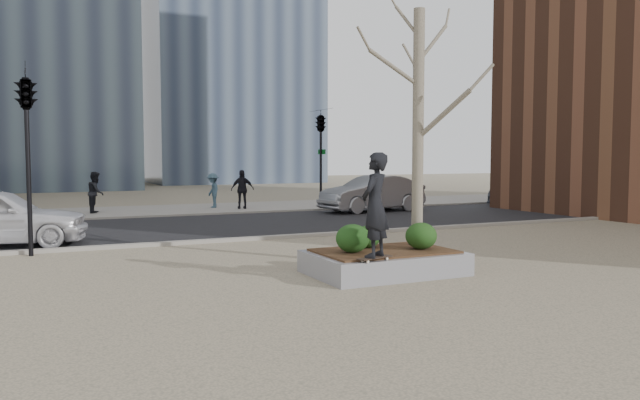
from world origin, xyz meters
name	(u,v)px	position (x,y,z in m)	size (l,w,h in m)	color
ground	(340,278)	(0.00, 0.00, 0.00)	(120.00, 120.00, 0.00)	gray
street	(207,226)	(0.00, 10.00, 0.01)	(60.00, 8.00, 0.02)	black
far_sidewalk	(165,210)	(0.00, 17.00, 0.01)	(60.00, 6.00, 0.02)	gray
planter	(384,263)	(1.00, 0.00, 0.23)	(3.00, 2.00, 0.45)	gray
planter_mulch	(384,251)	(1.00, 0.00, 0.47)	(2.70, 1.70, 0.04)	#382314
sycamore_tree	(419,90)	(2.00, 0.30, 3.79)	(2.80, 2.80, 6.60)	gray
shrub_left	(353,238)	(0.25, -0.04, 0.77)	(0.67, 0.67, 0.57)	#153D13
shrub_middle	(368,237)	(0.85, 0.41, 0.72)	(0.55, 0.55, 0.46)	#193611
shrub_right	(421,236)	(1.74, -0.23, 0.77)	(0.65, 0.65, 0.55)	#133410
skateboard	(375,259)	(0.26, -0.88, 0.49)	(0.78, 0.20, 0.07)	black
skateboarder	(375,205)	(0.26, -0.88, 1.50)	(0.71, 0.47, 1.94)	black
car_silver	(372,193)	(7.98, 12.52, 0.80)	(1.64, 4.71, 1.55)	gray
car_third	(527,189)	(17.10, 12.83, 0.76)	(2.06, 5.07, 1.47)	#545760
pedestrian_a	(96,192)	(-2.91, 16.82, 0.89)	(0.84, 0.66, 1.73)	black
pedestrian_b	(213,190)	(2.26, 17.31, 0.82)	(1.03, 0.59, 1.60)	#365061
pedestrian_c	(242,189)	(3.31, 16.15, 0.90)	(1.03, 0.43, 1.76)	black
traffic_light_near	(28,162)	(-5.50, 5.60, 2.25)	(0.60, 2.48, 4.50)	black
traffic_light_far	(321,160)	(6.50, 14.60, 2.25)	(0.60, 2.48, 4.50)	black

